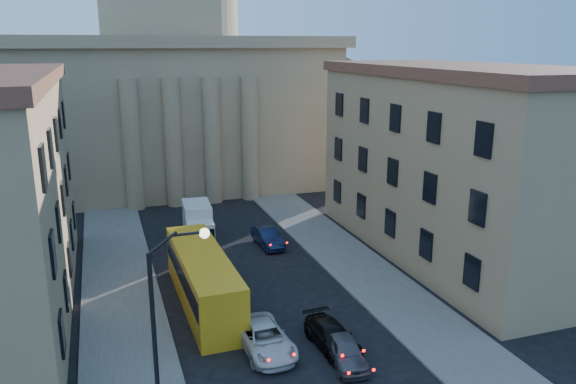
% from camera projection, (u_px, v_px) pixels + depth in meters
% --- Properties ---
extents(sidewalk_left, '(5.00, 60.00, 0.15)m').
position_uv_depth(sidewalk_left, '(124.00, 322.00, 33.54)').
color(sidewalk_left, '#595651').
rests_on(sidewalk_left, ground).
extents(sidewalk_right, '(5.00, 60.00, 0.15)m').
position_uv_depth(sidewalk_right, '(379.00, 284.00, 38.83)').
color(sidewalk_right, '#595651').
rests_on(sidewalk_right, ground).
extents(church, '(68.02, 28.76, 36.60)m').
position_uv_depth(church, '(173.00, 81.00, 67.47)').
color(church, '#8E7857').
rests_on(church, ground).
extents(building_right, '(11.60, 26.60, 14.70)m').
position_uv_depth(building_right, '(457.00, 161.00, 43.26)').
color(building_right, '#9E815D').
rests_on(building_right, ground).
extents(street_lamp, '(2.62, 0.44, 8.83)m').
position_uv_depth(street_lamp, '(166.00, 312.00, 23.53)').
color(street_lamp, black).
rests_on(street_lamp, ground).
extents(car_left_mid, '(2.71, 5.43, 1.48)m').
position_uv_depth(car_left_mid, '(264.00, 338.00, 30.41)').
color(car_left_mid, silver).
rests_on(car_left_mid, ground).
extents(car_right_mid, '(2.17, 4.75, 1.35)m').
position_uv_depth(car_right_mid, '(332.00, 336.00, 30.73)').
color(car_right_mid, black).
rests_on(car_right_mid, ground).
extents(car_right_far, '(2.05, 4.19, 1.38)m').
position_uv_depth(car_right_far, '(345.00, 351.00, 29.26)').
color(car_right_far, '#4E4E53').
rests_on(car_right_far, ground).
extents(car_right_distant, '(1.78, 4.62, 1.50)m').
position_uv_depth(car_right_distant, '(268.00, 237.00, 46.30)').
color(car_right_distant, black).
rests_on(car_right_distant, ground).
extents(city_bus, '(3.03, 12.23, 3.43)m').
position_uv_depth(city_bus, '(203.00, 278.00, 35.57)').
color(city_bus, gold).
rests_on(city_bus, ground).
extents(box_truck, '(2.60, 5.73, 3.07)m').
position_uv_depth(box_truck, '(198.00, 224.00, 47.35)').
color(box_truck, silver).
rests_on(box_truck, ground).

